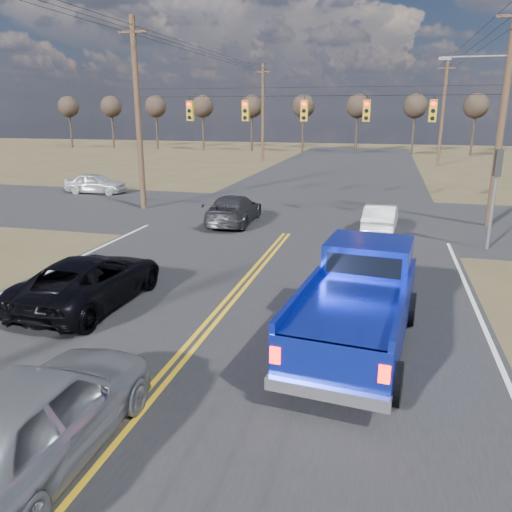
% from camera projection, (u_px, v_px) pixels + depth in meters
% --- Properties ---
extents(ground, '(160.00, 160.00, 0.00)m').
position_uv_depth(ground, '(140.00, 408.00, 9.25)').
color(ground, brown).
rests_on(ground, ground).
extents(road_main, '(14.00, 120.00, 0.02)m').
position_uv_depth(road_main, '(266.00, 259.00, 18.54)').
color(road_main, '#28282B').
rests_on(road_main, ground).
extents(road_cross, '(120.00, 12.00, 0.02)m').
position_uv_depth(road_cross, '(302.00, 217.00, 25.98)').
color(road_cross, '#28282B').
rests_on(road_cross, ground).
extents(signal_gantry, '(19.60, 4.83, 10.00)m').
position_uv_depth(signal_gantry, '(314.00, 116.00, 24.24)').
color(signal_gantry, '#473323').
rests_on(signal_gantry, ground).
extents(utility_poles, '(19.60, 58.32, 10.00)m').
position_uv_depth(utility_poles, '(301.00, 112.00, 23.58)').
color(utility_poles, '#473323').
rests_on(utility_poles, ground).
extents(treeline, '(87.00, 117.80, 7.40)m').
position_uv_depth(treeline, '(327.00, 104.00, 32.71)').
color(treeline, '#33261C').
rests_on(treeline, ground).
extents(pickup_truck, '(2.87, 6.16, 2.24)m').
position_uv_depth(pickup_truck, '(358.00, 303.00, 11.35)').
color(pickup_truck, black).
rests_on(pickup_truck, ground).
extents(silver_suv, '(2.01, 4.87, 1.65)m').
position_uv_depth(silver_suv, '(34.00, 417.00, 7.58)').
color(silver_suv, gray).
rests_on(silver_suv, ground).
extents(black_suv, '(2.48, 5.16, 1.42)m').
position_uv_depth(black_suv, '(90.00, 280.00, 14.06)').
color(black_suv, black).
rests_on(black_suv, ground).
extents(white_car_queue, '(1.58, 3.95, 1.28)m').
position_uv_depth(white_car_queue, '(380.00, 218.00, 22.50)').
color(white_car_queue, white).
rests_on(white_car_queue, ground).
extents(dgrey_car_queue, '(2.15, 4.90, 1.40)m').
position_uv_depth(dgrey_car_queue, '(234.00, 210.00, 24.16)').
color(dgrey_car_queue, '#2F2F34').
rests_on(dgrey_car_queue, ground).
extents(cross_car_west, '(1.82, 4.07, 1.36)m').
position_uv_depth(cross_car_west, '(96.00, 183.00, 33.05)').
color(cross_car_west, silver).
rests_on(cross_car_west, ground).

